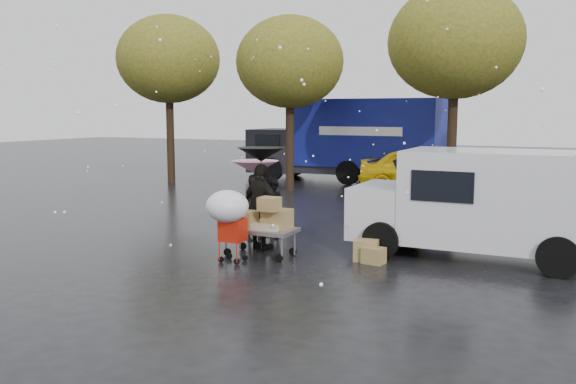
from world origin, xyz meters
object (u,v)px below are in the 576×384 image
at_px(person_pink, 255,207).
at_px(blue_truck, 351,140).
at_px(vendor_cart, 263,222).
at_px(yellow_taxi, 424,170).
at_px(shopping_cart, 228,210).
at_px(white_van, 482,202).
at_px(person_black, 261,207).

xyz_separation_m(person_pink, blue_truck, (-2.12, 12.32, 0.99)).
height_order(vendor_cart, yellow_taxi, yellow_taxi).
distance_m(vendor_cart, shopping_cart, 0.96).
relative_size(person_pink, white_van, 0.31).
bearing_deg(blue_truck, yellow_taxi, -29.66).
bearing_deg(vendor_cart, person_pink, 124.48).
relative_size(person_pink, blue_truck, 0.18).
distance_m(person_black, shopping_cart, 1.41).
bearing_deg(white_van, shopping_cart, -148.74).
bearing_deg(blue_truck, person_black, -78.35).
relative_size(person_black, vendor_cart, 1.23).
height_order(blue_truck, yellow_taxi, blue_truck).
distance_m(person_black, blue_truck, 13.42).
distance_m(person_pink, vendor_cart, 1.65).
relative_size(vendor_cart, white_van, 0.31).
bearing_deg(white_van, blue_truck, 120.98).
bearing_deg(blue_truck, white_van, -59.02).
bearing_deg(person_black, blue_truck, -60.53).
bearing_deg(yellow_taxi, shopping_cart, -177.42).
relative_size(person_pink, vendor_cart, 1.01).
bearing_deg(shopping_cart, white_van, 31.26).
xyz_separation_m(person_black, vendor_cart, (0.34, -0.56, -0.21)).
height_order(vendor_cart, shopping_cart, shopping_cart).
distance_m(person_pink, shopping_cart, 2.29).
distance_m(white_van, yellow_taxi, 10.35).
xyz_separation_m(white_van, blue_truck, (-7.11, 11.85, 0.60)).
bearing_deg(white_van, yellow_taxi, 109.43).
distance_m(vendor_cart, yellow_taxi, 11.60).
relative_size(white_van, blue_truck, 0.59).
relative_size(shopping_cart, yellow_taxi, 0.31).
distance_m(blue_truck, yellow_taxi, 4.33).
xyz_separation_m(person_black, shopping_cart, (0.01, -1.40, 0.13)).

